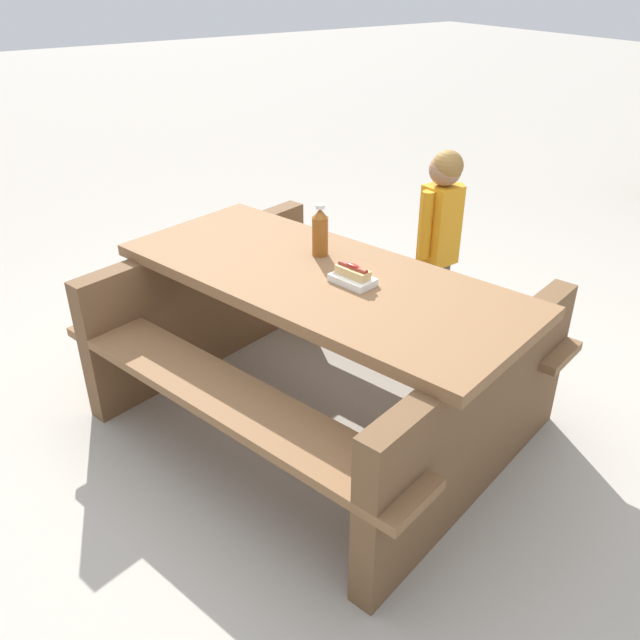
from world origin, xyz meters
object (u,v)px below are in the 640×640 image
Objects in this scene: picnic_table at (320,336)px; soda_bottle at (320,232)px; child_in_coat at (440,226)px; hotdog_tray at (353,276)px.

soda_bottle reaches higher than picnic_table.
soda_bottle is (-0.16, 0.11, 0.41)m from picnic_table.
soda_bottle is at bearing -84.55° from child_in_coat.
picnic_table is 0.45m from soda_bottle.
child_in_coat is at bearing 114.76° from hotdog_tray.
picnic_table is 1.94× the size of child_in_coat.
soda_bottle is at bearing 146.36° from picnic_table.
hotdog_tray is at bearing -65.24° from child_in_coat.
hotdog_tray is 0.93m from child_in_coat.
picnic_table is 0.37m from hotdog_tray.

